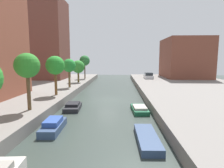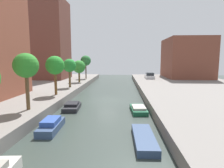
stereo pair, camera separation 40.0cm
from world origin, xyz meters
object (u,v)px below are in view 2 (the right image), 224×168
(street_tree_3, at_px, (69,66))
(parked_car, at_px, (150,76))
(street_tree_2, at_px, (55,66))
(moored_boat_right_2, at_px, (138,109))
(street_tree_4, at_px, (79,67))
(moored_boat_right_1, at_px, (144,138))
(low_block_right, at_px, (186,58))
(street_tree_1, at_px, (26,66))
(moored_boat_left_1, at_px, (51,125))
(moored_boat_left_2, at_px, (72,106))
(street_tree_5, at_px, (86,61))
(apartment_tower_far, at_px, (45,40))

(street_tree_3, relative_size, parked_car, 0.99)
(street_tree_2, bearing_deg, street_tree_3, 90.00)
(parked_car, distance_m, moored_boat_right_2, 25.92)
(street_tree_4, xyz_separation_m, parked_car, (15.11, 8.00, -2.46))
(parked_car, xyz_separation_m, moored_boat_right_2, (-4.76, -25.45, -1.31))
(moored_boat_right_1, bearing_deg, low_block_right, 68.32)
(street_tree_1, xyz_separation_m, moored_boat_left_1, (3.01, -2.42, -4.56))
(moored_boat_left_1, bearing_deg, street_tree_3, 100.43)
(street_tree_2, xyz_separation_m, street_tree_3, (-0.00, 6.63, -0.27))
(street_tree_2, height_order, parked_car, street_tree_2)
(street_tree_3, height_order, moored_boat_left_2, street_tree_3)
(low_block_right, bearing_deg, street_tree_5, -169.94)
(street_tree_5, xyz_separation_m, moored_boat_left_2, (2.99, -23.91, -4.87))
(street_tree_5, bearing_deg, street_tree_3, -90.00)
(apartment_tower_far, xyz_separation_m, street_tree_2, (9.46, -20.27, -5.26))
(street_tree_5, relative_size, moored_boat_right_2, 1.45)
(street_tree_1, distance_m, moored_boat_left_1, 5.97)
(street_tree_5, relative_size, moored_boat_left_2, 1.57)
(street_tree_1, relative_size, street_tree_3, 1.11)
(street_tree_2, bearing_deg, low_block_right, 45.41)
(street_tree_1, height_order, moored_boat_left_2, street_tree_1)
(apartment_tower_far, relative_size, parked_car, 3.86)
(low_block_right, xyz_separation_m, street_tree_4, (-24.54, -11.45, -1.78))
(street_tree_4, height_order, moored_boat_right_1, street_tree_4)
(apartment_tower_far, xyz_separation_m, parked_car, (24.57, 1.16, -8.42))
(low_block_right, xyz_separation_m, street_tree_1, (-24.54, -32.20, -0.88))
(apartment_tower_far, distance_m, street_tree_2, 22.98)
(parked_car, height_order, moored_boat_right_1, parked_car)
(moored_boat_right_2, bearing_deg, apartment_tower_far, 129.21)
(apartment_tower_far, distance_m, street_tree_4, 13.11)
(moored_boat_left_2, bearing_deg, street_tree_1, -127.18)
(low_block_right, xyz_separation_m, moored_boat_right_2, (-14.19, -28.90, -5.55))
(parked_car, bearing_deg, moored_boat_right_2, -100.60)
(street_tree_3, relative_size, street_tree_4, 1.06)
(street_tree_4, relative_size, street_tree_5, 0.80)
(low_block_right, relative_size, street_tree_5, 2.34)
(apartment_tower_far, height_order, moored_boat_left_1, apartment_tower_far)
(low_block_right, distance_m, street_tree_2, 34.97)
(parked_car, bearing_deg, street_tree_1, -117.73)
(moored_boat_left_1, bearing_deg, apartment_tower_far, 112.58)
(parked_car, distance_m, moored_boat_left_1, 33.45)
(street_tree_3, height_order, street_tree_4, street_tree_3)
(street_tree_3, distance_m, street_tree_5, 13.93)
(street_tree_3, bearing_deg, street_tree_4, 90.00)
(street_tree_2, relative_size, moored_boat_right_2, 1.33)
(moored_boat_right_1, relative_size, moored_boat_right_2, 1.20)
(low_block_right, bearing_deg, moored_boat_left_2, -127.33)
(street_tree_2, relative_size, parked_car, 1.07)
(apartment_tower_far, bearing_deg, low_block_right, 7.73)
(street_tree_2, bearing_deg, parked_car, 54.82)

